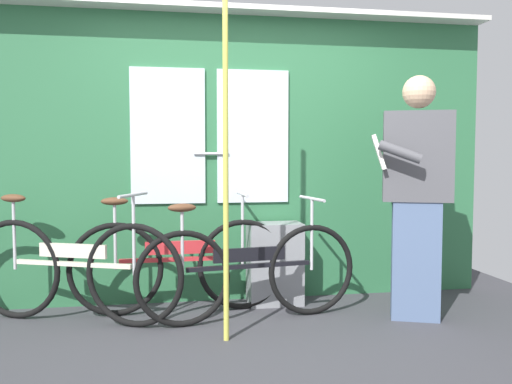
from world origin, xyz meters
name	(u,v)px	position (x,y,z in m)	size (l,w,h in m)	color
ground_plane	(258,345)	(0.00, 0.00, -0.02)	(5.37, 3.86, 0.04)	#38383D
train_door_wall	(234,151)	(-0.01, 1.12, 1.26)	(4.37, 0.28, 2.41)	#2D6B42
bicycle_near_door	(72,269)	(-1.25, 0.66, 0.39)	(1.59, 0.74, 0.96)	black
bicycle_leaning_behind	(179,264)	(-0.48, 0.78, 0.38)	(1.69, 0.44, 0.93)	black
bicycle_by_pole	(248,271)	(0.01, 0.48, 0.37)	(1.68, 0.44, 0.90)	black
passenger_reading_newspaper	(416,191)	(1.24, 0.31, 0.95)	(0.64, 0.59, 1.80)	slate
trash_bin_by_wall	(275,263)	(0.30, 0.91, 0.33)	(0.44, 0.28, 0.67)	gray
handrail_pole	(226,160)	(-0.20, 0.08, 1.19)	(0.04, 0.04, 2.37)	#C6C14C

